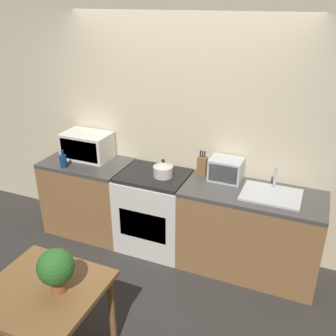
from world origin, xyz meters
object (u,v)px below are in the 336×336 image
Objects in this scene: toaster_oven at (226,170)px; dining_table at (44,300)px; kettle at (163,169)px; stove_range at (154,211)px; microwave at (87,146)px; bottle at (63,161)px.

toaster_oven reaches higher than dining_table.
toaster_oven reaches higher than kettle.
kettle is 1.74m from dining_table.
stove_range is 2.73× the size of toaster_oven.
microwave reaches higher than dining_table.
kettle is 0.63× the size of toaster_oven.
stove_range is 1.71m from dining_table.
stove_range is at bearing 177.23° from kettle.
toaster_oven is at bearing 66.10° from dining_table.
dining_table is (-0.83, -1.86, -0.38)m from toaster_oven.
bottle is (-0.99, -0.22, 0.53)m from stove_range.
microwave is 0.36m from bottle.
microwave is at bearing -178.09° from toaster_oven.
microwave is (-1.01, 0.12, 0.07)m from kettle.
microwave is 2.02m from dining_table.
toaster_oven is 2.07m from dining_table.
bottle reaches higher than dining_table.
kettle is at bearing -164.64° from toaster_oven.
toaster_oven reaches higher than bottle.
kettle is (0.11, -0.01, 0.53)m from stove_range.
kettle is 1.02m from microwave.
kettle is at bearing -6.62° from microwave.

